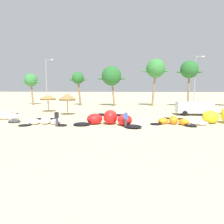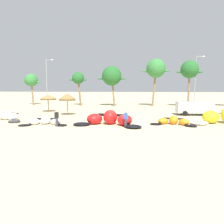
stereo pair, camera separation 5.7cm
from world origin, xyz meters
The scene contains 17 objects.
ground_plane centered at (0.00, 0.00, 0.00)m, with size 260.00×260.00×0.00m, color beige.
kite_far_left centered at (-13.41, 1.07, 0.45)m, with size 6.14×3.37×1.17m.
kite_left centered at (-7.46, -1.19, 0.30)m, with size 5.13×2.61×0.79m.
kite_left_of_center centered at (-0.81, -0.72, 0.57)m, with size 7.25×3.89×1.50m.
kite_center centered at (5.76, 0.05, 0.33)m, with size 4.72×2.76×0.87m.
beach_umbrella_near_van centered at (-11.39, 9.53, 2.26)m, with size 2.52×2.52×2.64m.
beach_umbrella_middle centered at (-7.27, 6.04, 2.51)m, with size 2.27×2.27×2.99m.
parked_van centered at (9.89, 7.80, 1.09)m, with size 4.71×2.32×1.84m.
person_near_kites centered at (-5.86, -2.13, 0.82)m, with size 0.36×0.24×1.62m.
person_by_umbrellas centered at (0.91, -2.22, 0.82)m, with size 0.36×0.24×1.62m.
palm_leftmost centered at (-19.65, 21.11, 5.16)m, with size 4.04×2.70×6.61m.
palm_left centered at (-9.51, 20.80, 5.49)m, with size 3.68×2.45×6.86m.
palm_left_of_gap centered at (-2.58, 20.10, 5.95)m, with size 5.79×3.86×7.93m.
palm_center_left centered at (6.02, 20.51, 7.35)m, with size 5.52×3.68×9.27m.
palm_center_right centered at (12.21, 19.80, 7.03)m, with size 5.01×3.34×8.80m.
lamppost_west centered at (-17.02, 23.16, 5.42)m, with size 1.73×0.24×9.76m.
lamppost_west_center centered at (13.32, 19.44, 5.33)m, with size 1.72×0.24×9.60m.
Camera 1 is at (1.45, -22.17, 3.91)m, focal length 34.15 mm.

